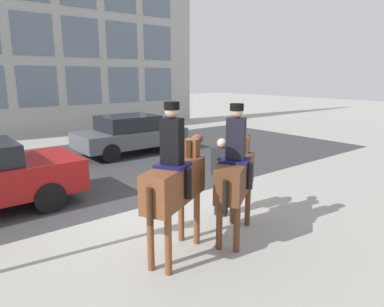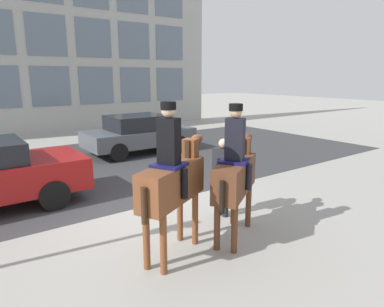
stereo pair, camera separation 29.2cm
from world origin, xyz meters
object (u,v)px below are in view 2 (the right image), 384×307
pedestrian_bystander (223,171)px  mounted_horse_lead (173,179)px  mounted_horse_companion (235,173)px  street_car_far_lane (139,133)px

pedestrian_bystander → mounted_horse_lead: bearing=-0.3°
mounted_horse_companion → pedestrian_bystander: bearing=29.4°
pedestrian_bystander → street_car_far_lane: 6.90m
mounted_horse_lead → mounted_horse_companion: 1.30m
mounted_horse_lead → mounted_horse_companion: (1.29, -0.10, -0.09)m
mounted_horse_lead → street_car_far_lane: bearing=39.4°
mounted_horse_companion → pedestrian_bystander: size_ratio=1.47×
mounted_horse_lead → street_car_far_lane: 8.18m
pedestrian_bystander → street_car_far_lane: size_ratio=0.41×
pedestrian_bystander → street_car_far_lane: (1.50, 6.73, -0.24)m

